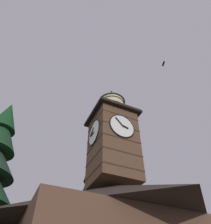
% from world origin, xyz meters
% --- Properties ---
extents(clock_tower, '(3.93, 3.93, 9.98)m').
position_xyz_m(clock_tower, '(0.89, -0.44, 12.09)').
color(clock_tower, brown).
rests_on(clock_tower, building_main).
extents(flying_bird_high, '(0.40, 0.70, 0.15)m').
position_xyz_m(flying_bird_high, '(-4.61, 2.18, 22.29)').
color(flying_bird_high, black).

